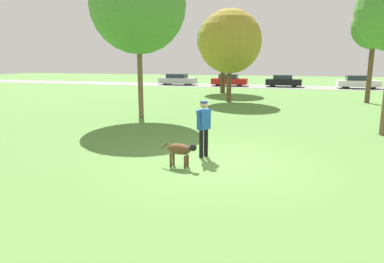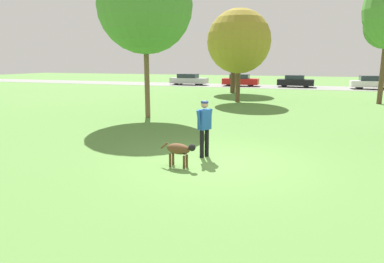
{
  "view_description": "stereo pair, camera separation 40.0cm",
  "coord_description": "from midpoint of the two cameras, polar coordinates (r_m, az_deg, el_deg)",
  "views": [
    {
      "loc": [
        2.03,
        -9.45,
        2.9
      ],
      "look_at": [
        -0.73,
        -0.2,
        0.9
      ],
      "focal_mm": 32.0,
      "sensor_mm": 36.0,
      "label": 1
    },
    {
      "loc": [
        2.41,
        -9.33,
        2.9
      ],
      "look_at": [
        -0.73,
        -0.2,
        0.9
      ],
      "focal_mm": 32.0,
      "sensor_mm": 36.0,
      "label": 2
    }
  ],
  "objects": [
    {
      "name": "parked_car_silver",
      "position": [
        42.26,
        -2.67,
        8.66
      ],
      "size": [
        4.53,
        1.81,
        1.34
      ],
      "rotation": [
        0.0,
        0.0,
        -0.02
      ],
      "color": "#B7B7BC",
      "rests_on": "ground_plane"
    },
    {
      "name": "tree_mid_center",
      "position": [
        24.85,
        5.86,
        14.7
      ],
      "size": [
        4.44,
        4.44,
        6.45
      ],
      "color": "brown",
      "rests_on": "ground_plane"
    },
    {
      "name": "tree_far_left",
      "position": [
        31.83,
        4.9,
        14.93
      ],
      "size": [
        4.76,
        4.76,
        7.11
      ],
      "color": "#4C3826",
      "rests_on": "ground_plane"
    },
    {
      "name": "tree_near_left",
      "position": [
        17.96,
        -9.66,
        20.03
      ],
      "size": [
        4.7,
        4.7,
        7.91
      ],
      "color": "brown",
      "rests_on": "ground_plane"
    },
    {
      "name": "ground_plane",
      "position": [
        10.08,
        3.2,
        -5.04
      ],
      "size": [
        120.0,
        120.0,
        0.0
      ],
      "primitive_type": "plane",
      "color": "#56843D"
    },
    {
      "name": "far_road_strip",
      "position": [
        40.25,
        13.55,
        7.27
      ],
      "size": [
        120.0,
        6.0,
        0.01
      ],
      "color": "gray",
      "rests_on": "ground_plane"
    },
    {
      "name": "parked_car_black",
      "position": [
        40.35,
        14.75,
        8.14
      ],
      "size": [
        3.94,
        1.94,
        1.33
      ],
      "rotation": [
        0.0,
        0.0,
        -0.02
      ],
      "color": "black",
      "rests_on": "ground_plane"
    },
    {
      "name": "frisbee",
      "position": [
        11.21,
        -2.33,
        -3.26
      ],
      "size": [
        0.23,
        0.23,
        0.02
      ],
      "color": "#268CE5",
      "rests_on": "ground_plane"
    },
    {
      "name": "parked_car_red",
      "position": [
        40.65,
        5.96,
        8.5
      ],
      "size": [
        4.15,
        1.93,
        1.37
      ],
      "rotation": [
        0.0,
        0.0,
        0.03
      ],
      "color": "red",
      "rests_on": "ground_plane"
    },
    {
      "name": "dog",
      "position": [
        9.45,
        -3.12,
        -3.1
      ],
      "size": [
        1.1,
        0.39,
        0.69
      ],
      "rotation": [
        0.0,
        0.0,
        6.15
      ],
      "color": "brown",
      "rests_on": "ground_plane"
    },
    {
      "name": "tree_far_right",
      "position": [
        26.85,
        27.75,
        15.1
      ],
      "size": [
        2.97,
        2.97,
        6.63
      ],
      "color": "brown",
      "rests_on": "ground_plane"
    },
    {
      "name": "parked_car_white",
      "position": [
        40.45,
        25.68,
        7.44
      ],
      "size": [
        4.23,
        1.94,
        1.39
      ],
      "rotation": [
        0.0,
        0.0,
        0.02
      ],
      "color": "white",
      "rests_on": "ground_plane"
    },
    {
      "name": "person",
      "position": [
        10.34,
        0.87,
        1.23
      ],
      "size": [
        0.38,
        0.62,
        1.73
      ],
      "rotation": [
        0.0,
        0.0,
        1.09
      ],
      "color": "black",
      "rests_on": "ground_plane"
    }
  ]
}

